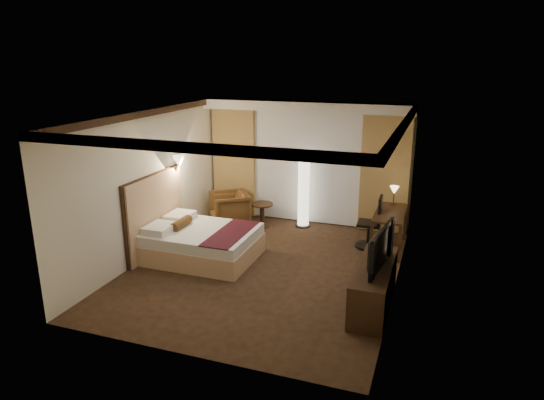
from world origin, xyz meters
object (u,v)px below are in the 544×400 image
(bed, at_px, (203,244))
(side_table, at_px, (262,215))
(office_chair, at_px, (369,222))
(floor_lamp, at_px, (304,192))
(television, at_px, (374,245))
(armchair, at_px, (230,207))
(dresser, at_px, (374,286))
(desk, at_px, (389,230))

(bed, height_order, side_table, bed)
(side_table, height_order, office_chair, office_chair)
(floor_lamp, bearing_deg, television, -57.86)
(office_chair, xyz_separation_m, television, (0.40, -2.34, 0.46))
(bed, relative_size, floor_lamp, 1.23)
(armchair, relative_size, dresser, 0.48)
(floor_lamp, bearing_deg, office_chair, -25.84)
(side_table, relative_size, floor_lamp, 0.34)
(armchair, bearing_deg, bed, -27.19)
(bed, relative_size, desk, 1.46)
(television, bearing_deg, dresser, -82.33)
(television, bearing_deg, side_table, 52.76)
(office_chair, relative_size, television, 0.92)
(armchair, distance_m, dresser, 4.39)
(side_table, bearing_deg, bed, -101.97)
(dresser, height_order, television, television)
(bed, distance_m, office_chair, 3.21)
(floor_lamp, bearing_deg, side_table, -159.94)
(desk, xyz_separation_m, dresser, (0.05, -2.39, -0.05))
(floor_lamp, height_order, office_chair, floor_lamp)
(desk, height_order, dresser, desk)
(television, bearing_deg, desk, 8.15)
(desk, bearing_deg, office_chair, -172.59)
(bed, distance_m, television, 3.37)
(armchair, bearing_deg, dresser, 17.19)
(bed, bearing_deg, floor_lamp, 61.12)
(office_chair, bearing_deg, armchair, 172.93)
(armchair, relative_size, office_chair, 0.77)
(bed, xyz_separation_m, armchair, (-0.29, 1.84, 0.13))
(desk, relative_size, television, 1.15)
(side_table, bearing_deg, desk, -7.90)
(desk, bearing_deg, television, -89.52)
(bed, xyz_separation_m, desk, (3.18, 1.60, 0.10))
(side_table, xyz_separation_m, floor_lamp, (0.85, 0.31, 0.52))
(desk, bearing_deg, side_table, 172.10)
(armchair, bearing_deg, television, 16.96)
(bed, relative_size, side_table, 3.63)
(desk, distance_m, television, 2.47)
(dresser, distance_m, television, 0.66)
(dresser, bearing_deg, desk, 91.20)
(floor_lamp, relative_size, desk, 1.19)
(office_chair, bearing_deg, television, -81.99)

